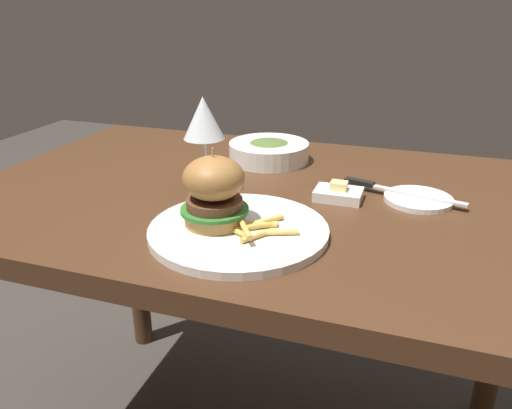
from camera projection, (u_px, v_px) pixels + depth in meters
dining_table at (264, 236)px, 1.04m from camera, size 1.20×0.78×0.74m
main_plate at (239, 230)px, 0.82m from camera, size 0.30×0.30×0.01m
burger_sandwich at (214, 191)px, 0.80m from camera, size 0.11×0.11×0.13m
fries_pile at (259, 229)px, 0.79m from camera, size 0.11×0.12×0.02m
wine_glass at (204, 121)px, 0.95m from camera, size 0.08×0.08×0.19m
bread_plate at (418, 199)px, 0.95m from camera, size 0.13×0.13×0.01m
table_knife at (392, 190)px, 0.97m from camera, size 0.24×0.07×0.01m
butter_dish at (338, 194)px, 0.96m from camera, size 0.09×0.06×0.04m
soup_bowl at (269, 151)px, 1.18m from camera, size 0.19×0.19×0.05m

